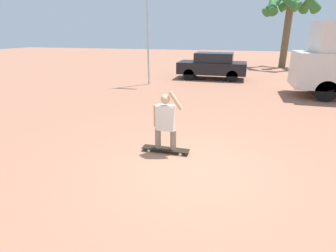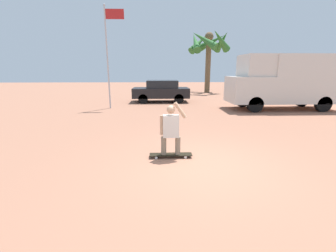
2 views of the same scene
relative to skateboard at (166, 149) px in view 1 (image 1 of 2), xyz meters
name	(u,v)px [view 1 (image 1 of 2)]	position (x,y,z in m)	size (l,w,h in m)	color
ground_plane	(193,169)	(0.78, -0.64, -0.07)	(80.00, 80.00, 0.00)	#A36B51
skateboard	(166,149)	(0.00, 0.00, 0.00)	(1.13, 0.25, 0.09)	black
person_skateboarder	(165,120)	(0.00, 0.00, 0.74)	(0.69, 0.22, 1.40)	gray
parked_car_black	(213,65)	(-0.13, 10.95, 0.75)	(4.05, 1.94, 1.57)	black
palm_tree_near_van	(291,3)	(4.77, 18.14, 4.74)	(4.31, 4.42, 6.20)	brown
flagpole	(149,18)	(-3.19, 8.21, 3.34)	(1.13, 0.12, 5.86)	#B7B7BC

